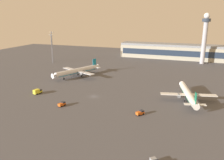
{
  "coord_description": "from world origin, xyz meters",
  "views": [
    {
      "loc": [
        54.92,
        -118.74,
        47.22
      ],
      "look_at": [
        2.64,
        24.89,
        4.0
      ],
      "focal_mm": 36.73,
      "sensor_mm": 36.0,
      "label": 1
    }
  ],
  "objects_px": {
    "airplane_far_stand": "(78,71)",
    "catering_truck": "(37,91)",
    "airplane_terminal_side": "(188,94)",
    "apron_light_central": "(52,45)",
    "control_tower": "(205,35)",
    "baggage_tractor": "(62,104)",
    "maintenance_van": "(140,113)",
    "apron_light_east": "(52,47)"
  },
  "relations": [
    {
      "from": "apron_light_central",
      "to": "apron_light_east",
      "type": "height_order",
      "value": "apron_light_central"
    },
    {
      "from": "airplane_far_stand",
      "to": "catering_truck",
      "type": "bearing_deg",
      "value": 109.57
    },
    {
      "from": "baggage_tractor",
      "to": "apron_light_central",
      "type": "height_order",
      "value": "apron_light_central"
    },
    {
      "from": "airplane_terminal_side",
      "to": "apron_light_east",
      "type": "bearing_deg",
      "value": 140.77
    },
    {
      "from": "airplane_terminal_side",
      "to": "control_tower",
      "type": "bearing_deg",
      "value": 72.01
    },
    {
      "from": "airplane_far_stand",
      "to": "apron_light_east",
      "type": "relative_size",
      "value": 1.48
    },
    {
      "from": "control_tower",
      "to": "airplane_far_stand",
      "type": "relative_size",
      "value": 1.14
    },
    {
      "from": "baggage_tractor",
      "to": "catering_truck",
      "type": "height_order",
      "value": "catering_truck"
    },
    {
      "from": "catering_truck",
      "to": "baggage_tractor",
      "type": "bearing_deg",
      "value": -15.52
    },
    {
      "from": "control_tower",
      "to": "apron_light_central",
      "type": "relative_size",
      "value": 1.6
    },
    {
      "from": "airplane_far_stand",
      "to": "maintenance_van",
      "type": "height_order",
      "value": "airplane_far_stand"
    },
    {
      "from": "maintenance_van",
      "to": "catering_truck",
      "type": "relative_size",
      "value": 0.75
    },
    {
      "from": "control_tower",
      "to": "apron_light_east",
      "type": "bearing_deg",
      "value": -160.99
    },
    {
      "from": "control_tower",
      "to": "airplane_far_stand",
      "type": "height_order",
      "value": "control_tower"
    },
    {
      "from": "baggage_tractor",
      "to": "catering_truck",
      "type": "xyz_separation_m",
      "value": [
        -25.19,
        12.21,
        0.4
      ]
    },
    {
      "from": "maintenance_van",
      "to": "catering_truck",
      "type": "distance_m",
      "value": 68.08
    },
    {
      "from": "maintenance_van",
      "to": "airplane_terminal_side",
      "type": "bearing_deg",
      "value": 89.23
    },
    {
      "from": "airplane_terminal_side",
      "to": "catering_truck",
      "type": "height_order",
      "value": "airplane_terminal_side"
    },
    {
      "from": "catering_truck",
      "to": "apron_light_central",
      "type": "relative_size",
      "value": 0.19
    },
    {
      "from": "maintenance_van",
      "to": "apron_light_east",
      "type": "height_order",
      "value": "apron_light_east"
    },
    {
      "from": "maintenance_van",
      "to": "apron_light_east",
      "type": "bearing_deg",
      "value": 176.16
    },
    {
      "from": "airplane_terminal_side",
      "to": "maintenance_van",
      "type": "distance_m",
      "value": 35.76
    },
    {
      "from": "maintenance_van",
      "to": "apron_light_central",
      "type": "distance_m",
      "value": 156.59
    },
    {
      "from": "baggage_tractor",
      "to": "apron_light_central",
      "type": "relative_size",
      "value": 0.14
    },
    {
      "from": "catering_truck",
      "to": "maintenance_van",
      "type": "bearing_deg",
      "value": 2.83
    },
    {
      "from": "airplane_terminal_side",
      "to": "apron_light_central",
      "type": "xyz_separation_m",
      "value": [
        -139.28,
        72.84,
        13.58
      ]
    },
    {
      "from": "airplane_far_stand",
      "to": "catering_truck",
      "type": "distance_m",
      "value": 46.99
    },
    {
      "from": "airplane_terminal_side",
      "to": "maintenance_van",
      "type": "relative_size",
      "value": 8.84
    },
    {
      "from": "control_tower",
      "to": "apron_light_east",
      "type": "distance_m",
      "value": 152.5
    },
    {
      "from": "apron_light_east",
      "to": "maintenance_van",
      "type": "bearing_deg",
      "value": -39.52
    },
    {
      "from": "apron_light_east",
      "to": "airplane_terminal_side",
      "type": "bearing_deg",
      "value": -25.75
    },
    {
      "from": "maintenance_van",
      "to": "catering_truck",
      "type": "bearing_deg",
      "value": -151.83
    },
    {
      "from": "airplane_terminal_side",
      "to": "catering_truck",
      "type": "bearing_deg",
      "value": 179.09
    },
    {
      "from": "apron_light_central",
      "to": "catering_truck",
      "type": "bearing_deg",
      "value": -61.35
    },
    {
      "from": "airplane_far_stand",
      "to": "apron_light_east",
      "type": "bearing_deg",
      "value": -14.41
    },
    {
      "from": "control_tower",
      "to": "maintenance_van",
      "type": "xyz_separation_m",
      "value": [
        -30.21,
        -143.19,
        -27.1
      ]
    },
    {
      "from": "airplane_far_stand",
      "to": "control_tower",
      "type": "bearing_deg",
      "value": -113.95
    },
    {
      "from": "maintenance_van",
      "to": "baggage_tractor",
      "type": "xyz_separation_m",
      "value": [
        -42.3,
        -3.31,
        0.0
      ]
    },
    {
      "from": "catering_truck",
      "to": "apron_light_east",
      "type": "relative_size",
      "value": 0.2
    },
    {
      "from": "apron_light_central",
      "to": "airplane_far_stand",
      "type": "bearing_deg",
      "value": -40.5
    },
    {
      "from": "control_tower",
      "to": "apron_light_central",
      "type": "distance_m",
      "value": 154.44
    },
    {
      "from": "baggage_tractor",
      "to": "control_tower",
      "type": "bearing_deg",
      "value": 77.85
    }
  ]
}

